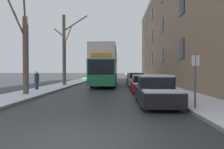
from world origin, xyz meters
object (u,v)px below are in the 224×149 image
object	(u,v)px
pedestrian_left_sidewalk	(37,80)
parked_car_0	(155,91)
bare_tree_left_1	(65,49)
parked_car_2	(136,80)
street_sign_post	(195,79)
double_decker_bus	(105,65)
parked_car_1	(142,84)
bare_tree_left_0	(25,50)
parked_car_3	(132,78)

from	to	relation	value
pedestrian_left_sidewalk	parked_car_0	bearing A→B (deg)	-114.14
bare_tree_left_1	pedestrian_left_sidewalk	world-z (taller)	bare_tree_left_1
parked_car_2	street_sign_post	size ratio (longest dim) A/B	1.85
parked_car_0	pedestrian_left_sidewalk	size ratio (longest dim) A/B	2.69
double_decker_bus	parked_car_1	world-z (taller)	double_decker_bus
bare_tree_left_0	parked_car_0	xyz separation A→B (m)	(8.23, -3.06, -2.45)
parked_car_2	pedestrian_left_sidewalk	distance (m)	10.58
double_decker_bus	parked_car_1	xyz separation A→B (m)	(3.49, -7.33, -1.83)
double_decker_bus	pedestrian_left_sidewalk	bearing A→B (deg)	-127.80
parked_car_1	parked_car_2	distance (m)	6.39
bare_tree_left_1	parked_car_0	distance (m)	14.77
bare_tree_left_0	double_decker_bus	distance (m)	11.09
bare_tree_left_1	parked_car_2	distance (m)	8.73
bare_tree_left_0	double_decker_bus	size ratio (longest dim) A/B	0.70
bare_tree_left_1	parked_car_2	xyz separation A→B (m)	(7.97, 0.21, -3.54)
parked_car_3	pedestrian_left_sidewalk	bearing A→B (deg)	-126.13
bare_tree_left_1	parked_car_3	size ratio (longest dim) A/B	1.90
parked_car_1	parked_car_3	world-z (taller)	parked_car_3
parked_car_2	pedestrian_left_sidewalk	bearing A→B (deg)	-146.19
bare_tree_left_1	parked_car_1	world-z (taller)	bare_tree_left_1
bare_tree_left_1	parked_car_2	bearing A→B (deg)	1.53
parked_car_2	bare_tree_left_1	bearing A→B (deg)	-178.47
pedestrian_left_sidewalk	parked_car_2	bearing A→B (deg)	-44.92
bare_tree_left_1	street_sign_post	bearing A→B (deg)	-55.87
parked_car_3	bare_tree_left_1	bearing A→B (deg)	-141.40
parked_car_1	street_sign_post	distance (m)	7.71
parked_car_0	parked_car_3	size ratio (longest dim) A/B	1.05
double_decker_bus	parked_car_2	distance (m)	4.03
bare_tree_left_1	street_sign_post	size ratio (longest dim) A/B	3.40
bare_tree_left_1	bare_tree_left_0	bearing A→B (deg)	-91.65
pedestrian_left_sidewalk	street_sign_post	world-z (taller)	street_sign_post
double_decker_bus	parked_car_0	size ratio (longest dim) A/B	2.44
street_sign_post	pedestrian_left_sidewalk	bearing A→B (deg)	141.45
double_decker_bus	pedestrian_left_sidewalk	size ratio (longest dim) A/B	6.56
parked_car_0	parked_car_2	xyz separation A→B (m)	(0.00, 12.13, 0.00)
bare_tree_left_0	parked_car_1	bearing A→B (deg)	18.02
parked_car_1	pedestrian_left_sidewalk	distance (m)	8.81
parked_car_3	pedestrian_left_sidewalk	xyz separation A→B (m)	(-8.79, -12.04, 0.28)
double_decker_bus	parked_car_0	world-z (taller)	double_decker_bus
parked_car_1	pedestrian_left_sidewalk	xyz separation A→B (m)	(-8.79, 0.51, 0.28)
double_decker_bus	bare_tree_left_1	bearing A→B (deg)	-165.56
parked_car_0	parked_car_3	distance (m)	18.28
parked_car_3	bare_tree_left_0	bearing A→B (deg)	-118.40
parked_car_2	street_sign_post	xyz separation A→B (m)	(1.33, -13.95, 0.69)
parked_car_0	parked_car_2	distance (m)	12.13
bare_tree_left_1	double_decker_bus	bearing A→B (deg)	14.44
bare_tree_left_0	parked_car_2	distance (m)	12.49
bare_tree_left_1	parked_car_3	bearing A→B (deg)	38.60
parked_car_3	street_sign_post	bearing A→B (deg)	-86.20
parked_car_0	parked_car_3	xyz separation A→B (m)	(0.00, 18.28, -0.04)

